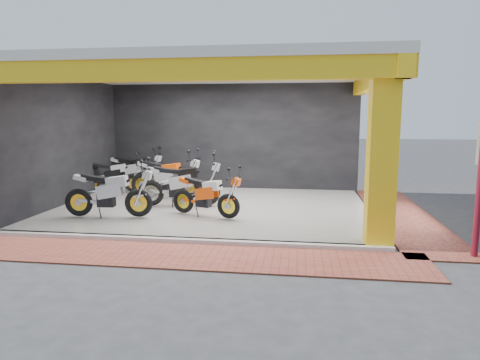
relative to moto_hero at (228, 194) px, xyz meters
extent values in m
plane|color=#2D2D30|center=(-0.65, -0.62, -0.69)|extent=(80.00, 80.00, 0.00)
cube|color=silver|center=(-0.65, 1.38, -0.64)|extent=(8.00, 6.00, 0.10)
cube|color=beige|center=(-0.65, 1.38, 2.91)|extent=(8.40, 6.40, 0.20)
cube|color=black|center=(-0.65, 4.48, 1.06)|extent=(8.20, 0.20, 3.50)
cube|color=black|center=(-4.75, 1.38, 1.06)|extent=(0.20, 6.20, 3.50)
cube|color=yellow|center=(3.10, -1.37, 1.06)|extent=(0.50, 0.50, 3.50)
cube|color=yellow|center=(-0.65, -1.62, 2.61)|extent=(8.40, 0.30, 0.40)
cube|color=yellow|center=(3.35, 1.38, 2.61)|extent=(0.30, 6.40, 0.40)
cube|color=silver|center=(-0.65, -1.64, -0.64)|extent=(8.00, 0.20, 0.10)
cube|color=brown|center=(-0.65, -2.42, -0.68)|extent=(9.00, 1.40, 0.03)
cube|color=brown|center=(4.15, 1.38, -0.68)|extent=(1.40, 7.00, 0.03)
cylinder|color=maroon|center=(4.66, -1.78, 0.67)|extent=(0.11, 0.11, 2.72)
camera|label=1|loc=(1.61, -9.49, 1.76)|focal=32.00mm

